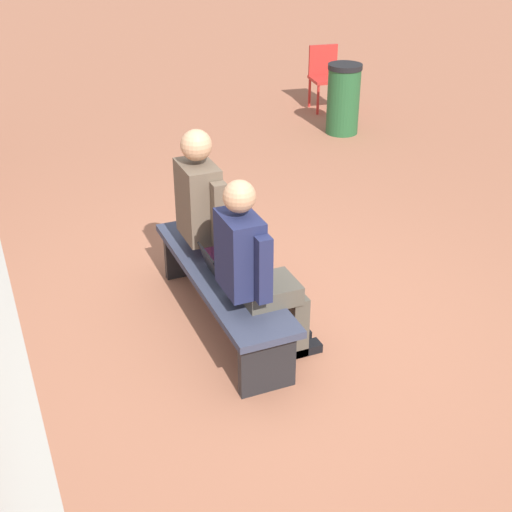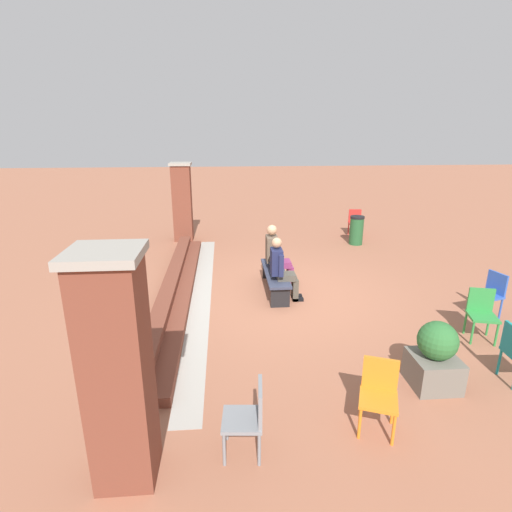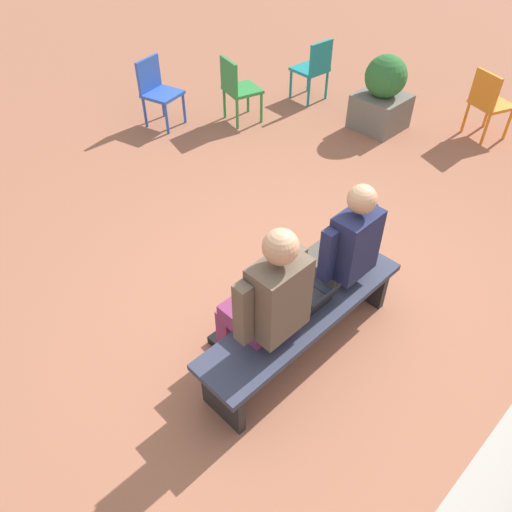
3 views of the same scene
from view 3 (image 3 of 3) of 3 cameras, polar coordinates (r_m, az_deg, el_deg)
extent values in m
plane|color=#9E6047|center=(4.14, 5.72, -7.37)|extent=(60.00, 60.00, 0.00)
cube|color=#A8A399|center=(3.67, 25.47, -23.52)|extent=(8.09, 0.40, 0.01)
cube|color=#33384C|center=(3.63, 5.54, -6.43)|extent=(1.80, 0.44, 0.05)
cube|color=black|center=(4.26, 12.45, -2.68)|extent=(0.06, 0.37, 0.40)
cube|color=black|center=(3.46, -3.83, -15.92)|extent=(0.06, 0.37, 0.40)
cube|color=#4C473D|center=(3.90, 8.22, -0.82)|extent=(0.31, 0.37, 0.13)
cube|color=#4C473D|center=(4.22, 6.64, -1.88)|extent=(0.10, 0.11, 0.45)
cube|color=black|center=(4.38, 5.90, -3.35)|extent=(0.10, 0.22, 0.06)
cube|color=#4C473D|center=(4.12, 5.15, -3.00)|extent=(0.10, 0.11, 0.45)
cube|color=black|center=(4.28, 4.44, -4.46)|extent=(0.10, 0.22, 0.06)
cube|color=#1E2347|center=(3.61, 11.18, 1.40)|extent=(0.35, 0.22, 0.51)
cube|color=navy|center=(3.68, 9.69, 1.79)|extent=(0.05, 0.01, 0.31)
cube|color=#1E2347|center=(3.79, 12.37, 3.14)|extent=(0.08, 0.09, 0.44)
cube|color=#1E2347|center=(3.50, 8.16, 0.02)|extent=(0.08, 0.09, 0.44)
sphere|color=tan|center=(3.38, 12.03, 6.38)|extent=(0.20, 0.20, 0.20)
cube|color=#7F2D5B|center=(3.48, -0.22, -6.83)|extent=(0.34, 0.40, 0.14)
cube|color=#7F2D5B|center=(3.83, -1.34, -7.34)|extent=(0.11, 0.12, 0.45)
cube|color=black|center=(4.00, -1.89, -8.66)|extent=(0.11, 0.24, 0.07)
cube|color=#7F2D5B|center=(3.75, -3.34, -8.78)|extent=(0.11, 0.12, 0.45)
cube|color=black|center=(3.93, -3.82, -10.06)|extent=(0.11, 0.24, 0.07)
cube|color=brown|center=(3.12, 2.58, -4.75)|extent=(0.38, 0.24, 0.56)
cube|color=brown|center=(3.29, 4.55, -2.24)|extent=(0.09, 0.10, 0.47)
cube|color=brown|center=(3.05, -1.48, -6.62)|extent=(0.09, 0.10, 0.47)
sphere|color=tan|center=(2.83, 2.84, 1.06)|extent=(0.22, 0.22, 0.22)
cube|color=black|center=(3.65, 5.72, -5.24)|extent=(0.32, 0.22, 0.02)
cube|color=#2D2D33|center=(3.65, 5.61, -5.03)|extent=(0.29, 0.15, 0.00)
cube|color=black|center=(3.52, 7.56, -5.26)|extent=(0.32, 0.07, 0.19)
cube|color=#33519E|center=(3.52, 7.46, -5.19)|extent=(0.28, 0.06, 0.17)
cube|color=#2D56B7|center=(6.79, -10.63, 17.71)|extent=(0.51, 0.51, 0.04)
cube|color=#2D56B7|center=(6.82, -12.18, 19.65)|extent=(0.40, 0.14, 0.40)
cylinder|color=#2D56B7|center=(6.65, -10.16, 15.14)|extent=(0.04, 0.04, 0.40)
cylinder|color=#2D56B7|center=(6.89, -8.22, 16.36)|extent=(0.04, 0.04, 0.40)
cylinder|color=#2D56B7|center=(6.87, -12.58, 15.71)|extent=(0.04, 0.04, 0.40)
cylinder|color=#2D56B7|center=(7.11, -10.62, 16.90)|extent=(0.04, 0.04, 0.40)
cube|color=#2D893D|center=(6.81, -1.56, 18.47)|extent=(0.51, 0.51, 0.04)
cube|color=#2D893D|center=(6.65, -3.12, 19.87)|extent=(0.14, 0.40, 0.40)
cylinder|color=#2D893D|center=(6.84, 0.61, 16.56)|extent=(0.04, 0.04, 0.40)
cylinder|color=#2D893D|center=(7.12, -0.92, 17.63)|extent=(0.04, 0.04, 0.40)
cylinder|color=#2D893D|center=(6.68, -2.16, 15.89)|extent=(0.04, 0.04, 0.40)
cylinder|color=#2D893D|center=(6.97, -3.62, 17.00)|extent=(0.04, 0.04, 0.40)
cube|color=orange|center=(7.05, 25.36, 15.40)|extent=(0.54, 0.54, 0.04)
cube|color=orange|center=(6.83, 24.74, 16.90)|extent=(0.18, 0.39, 0.40)
cylinder|color=orange|center=(7.16, 26.85, 13.28)|extent=(0.04, 0.04, 0.40)
cylinder|color=orange|center=(7.37, 24.93, 14.67)|extent=(0.04, 0.04, 0.40)
cylinder|color=orange|center=(6.90, 24.74, 12.97)|extent=(0.04, 0.04, 0.40)
cylinder|color=orange|center=(7.12, 22.81, 14.40)|extent=(0.04, 0.04, 0.40)
cube|color=teal|center=(7.48, 6.15, 20.45)|extent=(0.45, 0.45, 0.04)
cube|color=teal|center=(7.28, 7.43, 21.61)|extent=(0.40, 0.07, 0.40)
cylinder|color=teal|center=(7.80, 6.01, 19.63)|extent=(0.04, 0.04, 0.40)
cylinder|color=teal|center=(7.56, 3.99, 19.01)|extent=(0.04, 0.04, 0.40)
cylinder|color=teal|center=(7.57, 8.06, 18.77)|extent=(0.04, 0.04, 0.40)
cylinder|color=teal|center=(7.33, 6.04, 18.13)|extent=(0.04, 0.04, 0.40)
cube|color=#6B665B|center=(6.89, 13.97, 15.74)|extent=(0.60, 0.60, 0.44)
sphere|color=#2D6B33|center=(6.71, 14.64, 19.25)|extent=(0.52, 0.52, 0.52)
camera|label=1|loc=(6.02, 52.62, 26.37)|focal=50.00mm
camera|label=2|loc=(9.84, 52.13, 30.30)|focal=28.00mm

